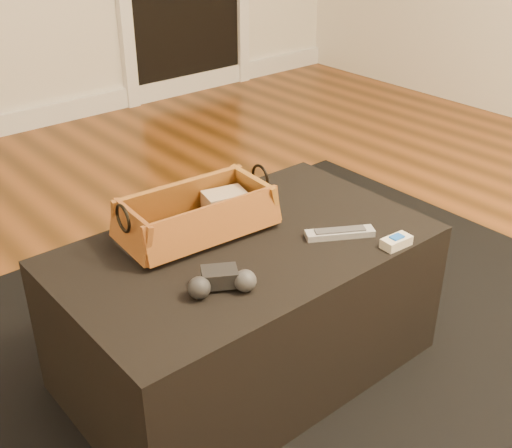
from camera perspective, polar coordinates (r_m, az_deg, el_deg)
floor at (r=1.88m, az=9.98°, el=-15.78°), size 5.00×5.50×0.01m
area_rug at (r=1.93m, az=0.12°, el=-13.30°), size 2.60×2.00×0.01m
ottoman at (r=1.82m, az=-0.89°, el=-7.43°), size 1.00×0.60×0.42m
tv_remote at (r=1.73m, az=-5.57°, el=-0.44°), size 0.23×0.06×0.02m
cloth_bundle at (r=1.82m, az=-2.77°, el=1.91°), size 0.13×0.11×0.06m
wicker_basket at (r=1.74m, az=-5.27°, el=0.65°), size 0.44×0.25×0.15m
game_controller at (r=1.51m, az=-3.10°, el=-5.10°), size 0.17×0.13×0.05m
silver_remote at (r=1.75m, az=7.46°, el=-0.80°), size 0.18×0.13×0.02m
cream_gadget at (r=1.73m, az=12.37°, el=-1.55°), size 0.09×0.05×0.03m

